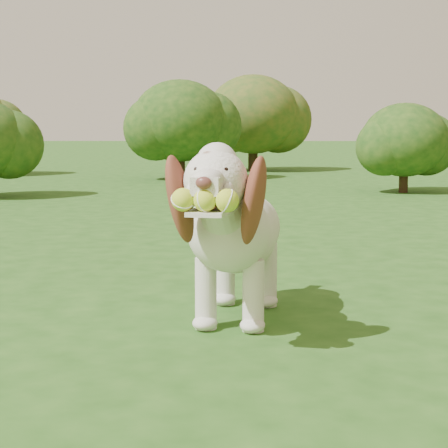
{
  "coord_description": "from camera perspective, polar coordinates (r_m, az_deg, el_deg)",
  "views": [
    {
      "loc": [
        -0.59,
        -3.05,
        0.95
      ],
      "look_at": [
        -0.64,
        0.22,
        0.52
      ],
      "focal_mm": 60.0,
      "sensor_mm": 36.0,
      "label": 1
    }
  ],
  "objects": [
    {
      "name": "shrub_i",
      "position": [
        15.4,
        2.24,
        8.34
      ],
      "size": [
        1.89,
        1.89,
        1.96
      ],
      "color": "#382314",
      "rests_on": "ground"
    },
    {
      "name": "ground",
      "position": [
        3.25,
        11.44,
        -9.61
      ],
      "size": [
        80.0,
        80.0,
        0.0
      ],
      "primitive_type": "plane",
      "color": "#1F4A15",
      "rests_on": "ground"
    },
    {
      "name": "shrub_c",
      "position": [
        10.76,
        13.61,
        6.24
      ],
      "size": [
        1.21,
        1.21,
        1.25
      ],
      "color": "#382314",
      "rests_on": "ground"
    },
    {
      "name": "shrub_b",
      "position": [
        13.01,
        -3.39,
        7.85
      ],
      "size": [
        1.66,
        1.66,
        1.72
      ],
      "color": "#382314",
      "rests_on": "ground"
    },
    {
      "name": "dog",
      "position": [
        3.57,
        0.82,
        -0.2
      ],
      "size": [
        0.6,
        1.35,
        0.88
      ],
      "rotation": [
        0.0,
        0.0,
        -0.17
      ],
      "color": "silver",
      "rests_on": "ground"
    }
  ]
}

